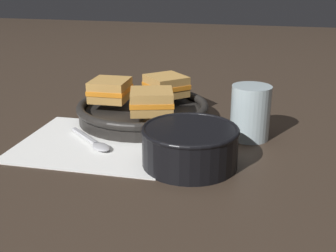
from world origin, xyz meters
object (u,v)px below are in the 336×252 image
object	(u,v)px
skillet	(143,111)
drinking_glass	(250,112)
sandwich_near_left	(110,90)
sandwich_far_left	(166,85)
soup_bowl	(190,144)
spoon	(96,144)
sandwich_near_right	(152,101)

from	to	relation	value
skillet	drinking_glass	xyz separation A→B (m)	(0.24, -0.05, 0.03)
sandwich_near_left	sandwich_far_left	world-z (taller)	same
soup_bowl	skillet	xyz separation A→B (m)	(-0.15, 0.20, -0.02)
sandwich_far_left	drinking_glass	xyz separation A→B (m)	(0.20, -0.12, -0.01)
spoon	sandwich_near_right	size ratio (longest dim) A/B	1.13
skillet	sandwich_near_right	bearing A→B (deg)	-58.47
sandwich_near_left	spoon	bearing A→B (deg)	-77.74
sandwich_near_left	sandwich_near_right	xyz separation A→B (m)	(0.11, -0.06, 0.00)
sandwich_near_left	sandwich_far_left	size ratio (longest dim) A/B	0.76
skillet	sandwich_near_left	xyz separation A→B (m)	(-0.08, -0.00, 0.04)
spoon	sandwich_far_left	xyz separation A→B (m)	(0.07, 0.24, 0.06)
sandwich_near_right	skillet	bearing A→B (deg)	121.53
sandwich_near_left	drinking_glass	distance (m)	0.32
sandwich_near_right	drinking_glass	xyz separation A→B (m)	(0.20, 0.01, -0.01)
sandwich_near_left	sandwich_near_right	bearing A→B (deg)	-28.47
sandwich_near_right	drinking_glass	distance (m)	0.20
sandwich_near_left	drinking_glass	world-z (taller)	drinking_glass
soup_bowl	sandwich_near_left	world-z (taller)	sandwich_near_left
soup_bowl	sandwich_near_left	xyz separation A→B (m)	(-0.22, 0.20, 0.03)
skillet	sandwich_near_right	size ratio (longest dim) A/B	2.71
sandwich_near_left	sandwich_near_right	distance (m)	0.13
sandwich_far_left	drinking_glass	distance (m)	0.23
skillet	sandwich_far_left	xyz separation A→B (m)	(0.04, 0.07, 0.04)
soup_bowl	drinking_glass	xyz separation A→B (m)	(0.09, 0.15, 0.01)
spoon	skillet	xyz separation A→B (m)	(0.04, 0.17, 0.01)
sandwich_near_right	sandwich_far_left	world-z (taller)	same
spoon	skillet	distance (m)	0.18
sandwich_near_right	sandwich_far_left	xyz separation A→B (m)	(-0.00, 0.13, 0.00)
sandwich_near_left	sandwich_near_right	size ratio (longest dim) A/B	0.85
spoon	sandwich_near_left	size ratio (longest dim) A/B	1.33
skillet	sandwich_near_right	distance (m)	0.09
spoon	sandwich_far_left	distance (m)	0.26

